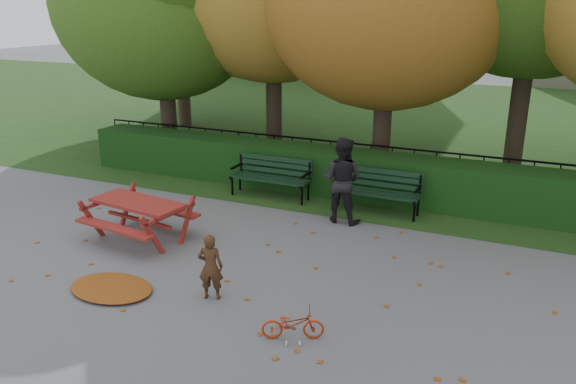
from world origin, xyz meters
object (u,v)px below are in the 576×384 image
at_px(adult, 342,180).
at_px(bicycle, 293,324).
at_px(bench_right, 377,188).
at_px(child, 211,267).
at_px(bench_left, 272,174).
at_px(picnic_table, 138,210).

distance_m(adult, bicycle, 4.32).
height_order(bench_right, bicycle, bench_right).
height_order(child, bicycle, child).
bearing_deg(bicycle, child, 47.42).
distance_m(bench_right, child, 4.67).
relative_size(bench_right, bicycle, 2.24).
bearing_deg(adult, bench_left, -20.08).
xyz_separation_m(bench_left, bicycle, (2.70, -5.00, -0.31)).
distance_m(bench_left, bench_right, 2.40).
height_order(child, adult, adult).
relative_size(bench_right, child, 1.80).
relative_size(bench_right, picnic_table, 0.94).
height_order(adult, bicycle, adult).
xyz_separation_m(bench_right, bicycle, (0.30, -5.00, -0.31)).
distance_m(bench_right, adult, 1.00).
xyz_separation_m(bench_left, picnic_table, (-1.13, -3.19, 0.06)).
bearing_deg(bench_right, child, -104.99).
xyz_separation_m(picnic_table, child, (2.33, -1.33, -0.08)).
bearing_deg(adult, bicycle, 103.42).
relative_size(bench_left, bench_right, 1.00).
xyz_separation_m(picnic_table, adult, (3.04, 2.39, 0.27)).
bearing_deg(bicycle, bench_right, -21.30).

